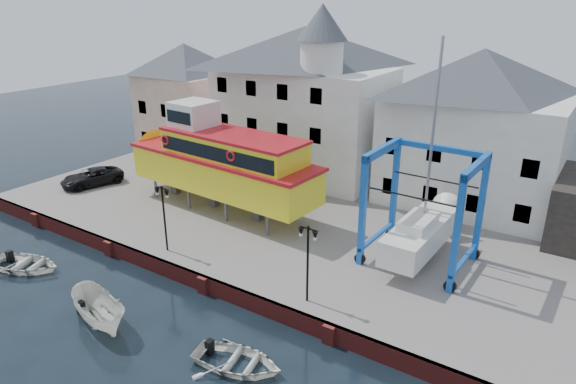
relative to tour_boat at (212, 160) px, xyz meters
The scene contains 14 objects.
ground 11.26m from the tour_boat, 52.48° to the right, with size 140.00×140.00×0.00m, color black.
hardstanding 7.99m from the tour_boat, 24.33° to the left, with size 44.00×22.00×1.00m, color slate.
quay_wall 10.99m from the tour_boat, 52.12° to the right, with size 44.00×0.47×1.00m.
building_pink 15.39m from the tour_boat, 140.03° to the left, with size 8.00×7.00×10.30m.
building_white_main 10.69m from the tour_boat, 82.21° to the left, with size 14.00×8.30×14.00m.
building_white_right 18.83m from the tour_boat, 35.35° to the left, with size 12.00×8.00×11.20m.
lamp_post_left 7.34m from the tour_boat, 71.95° to the right, with size 1.12×0.32×4.20m.
lamp_post_right 14.11m from the tour_boat, 29.58° to the right, with size 1.12×0.32×4.20m.
tour_boat is the anchor object (origin of this frame).
travel_lift 15.60m from the tour_boat, ahead, with size 6.01×8.42×12.65m.
van 11.79m from the tour_boat, 169.06° to the right, with size 2.24×4.87×1.35m, color black.
motorboat_a 14.52m from the tour_boat, 73.47° to the right, with size 1.77×4.70×1.82m, color white.
motorboat_b 17.29m from the tour_boat, 45.68° to the right, with size 3.02×4.23×0.88m, color white.
motorboat_d 13.78m from the tour_boat, 110.77° to the right, with size 3.16×4.42×0.92m, color white.
Camera 1 is at (17.54, -18.02, 15.62)m, focal length 32.00 mm.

